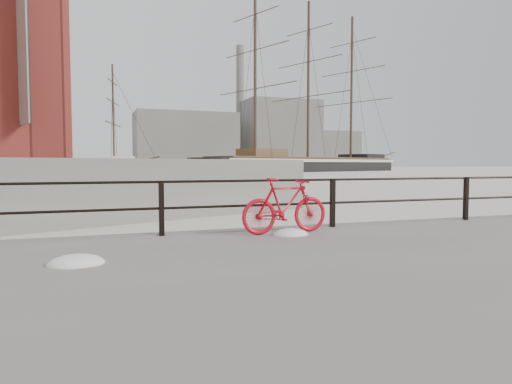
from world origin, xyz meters
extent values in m
plane|color=white|center=(0.00, 0.00, 0.00)|extent=(400.00, 400.00, 0.00)
imported|color=red|center=(-4.78, -0.65, 0.87)|extent=(1.75, 0.37, 1.05)
ellipsoid|color=white|center=(-4.75, -0.84, 0.47)|extent=(0.67, 0.53, 0.24)
ellipsoid|color=white|center=(-8.38, -2.16, 0.48)|extent=(0.72, 0.57, 0.26)
cube|color=gray|center=(20.00, 140.00, 9.00)|extent=(32.00, 18.00, 18.00)
cube|color=gray|center=(55.00, 145.00, 12.00)|extent=(26.00, 20.00, 24.00)
cube|color=gray|center=(78.00, 150.00, 7.00)|extent=(20.00, 16.00, 14.00)
cylinder|color=gray|center=(42.00, 150.00, 22.00)|extent=(2.80, 2.80, 44.00)
camera|label=1|loc=(-8.13, -8.47, 1.66)|focal=32.00mm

